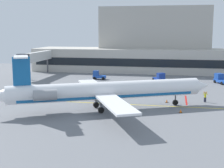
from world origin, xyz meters
TOP-DOWN VIEW (x-y plane):
  - ground at (0.00, 0.00)m, footprint 120.00×120.00m
  - terminal_building at (6.04, 47.75)m, footprint 75.78×14.65m
  - jet_bridge_west at (-25.30, 30.62)m, footprint 2.40×17.34m
  - regional_jet at (0.35, -0.96)m, footprint 32.58×24.80m
  - baggage_tug at (-8.03, 29.05)m, footprint 3.17×1.71m
  - pushback_tractor at (7.22, 28.21)m, footprint 3.36×3.59m
  - belt_loader at (21.03, 28.58)m, footprint 3.34×4.51m
  - marshaller at (15.90, 7.69)m, footprint 0.83×0.34m
  - safety_cone_alpha at (9.53, 6.05)m, footprint 0.47×0.47m
  - safety_cone_bravo at (3.98, -1.06)m, footprint 0.47×0.47m
  - safety_cone_charlie at (11.76, -0.40)m, footprint 0.47×0.47m

SIDE VIEW (x-z plane):
  - ground at x=0.00m, z-range -0.10..0.00m
  - safety_cone_alpha at x=9.53m, z-range -0.03..0.52m
  - safety_cone_bravo at x=3.98m, z-range -0.03..0.52m
  - safety_cone_charlie at x=11.76m, z-range -0.03..0.52m
  - marshaller at x=15.90m, z-range 0.01..1.88m
  - baggage_tug at x=-8.03m, z-range -0.12..2.02m
  - pushback_tractor at x=7.22m, z-range -0.10..2.04m
  - belt_loader at x=21.03m, z-range -0.10..2.11m
  - regional_jet at x=0.35m, z-range -1.29..7.22m
  - jet_bridge_west at x=-25.30m, z-range 1.85..8.32m
  - terminal_building at x=6.04m, z-range -2.78..16.14m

